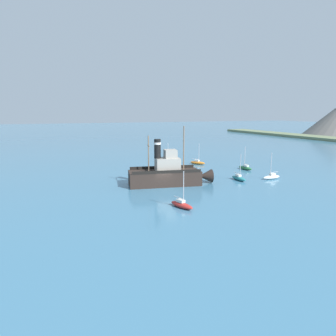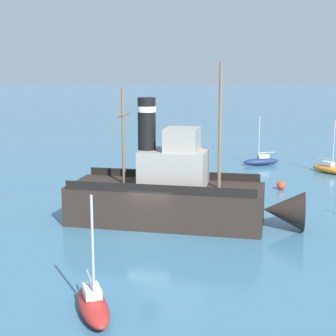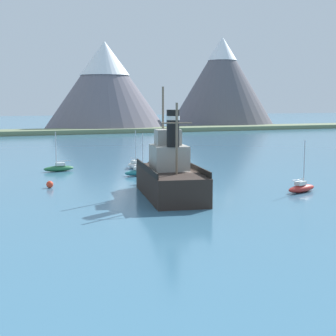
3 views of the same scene
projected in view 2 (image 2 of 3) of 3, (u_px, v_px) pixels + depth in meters
name	position (u px, v px, depth m)	size (l,w,h in m)	color
ground_plane	(149.00, 231.00, 30.55)	(600.00, 600.00, 0.00)	teal
old_tugboat	(176.00, 195.00, 31.89)	(6.70, 14.78, 9.90)	#2D231E
sailboat_red	(93.00, 304.00, 20.17)	(3.95, 2.23, 4.90)	#B22823
sailboat_orange	(329.00, 169.00, 47.64)	(3.74, 3.08, 4.90)	orange
sailboat_navy	(261.00, 161.00, 51.67)	(2.04, 3.96, 4.90)	navy
mooring_buoy	(281.00, 185.00, 41.13)	(0.70, 0.70, 0.70)	red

